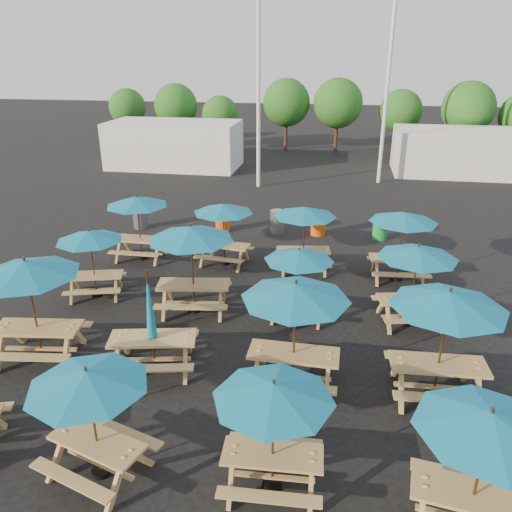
% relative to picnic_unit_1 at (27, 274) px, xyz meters
% --- Properties ---
extents(ground, '(120.00, 120.00, 0.00)m').
position_rel_picnic_unit_1_xyz_m(ground, '(4.44, 3.06, -2.22)').
color(ground, black).
rests_on(ground, ground).
extents(picnic_unit_1, '(2.63, 2.63, 2.56)m').
position_rel_picnic_unit_1_xyz_m(picnic_unit_1, '(0.00, 0.00, 0.00)').
color(picnic_unit_1, tan).
rests_on(picnic_unit_1, ground).
extents(picnic_unit_2, '(2.36, 2.36, 2.08)m').
position_rel_picnic_unit_1_xyz_m(picnic_unit_2, '(-0.21, 3.30, -0.41)').
color(picnic_unit_2, tan).
rests_on(picnic_unit_2, ground).
extents(picnic_unit_3, '(2.13, 2.13, 2.30)m').
position_rel_picnic_unit_1_xyz_m(picnic_unit_3, '(0.04, 6.27, -0.22)').
color(picnic_unit_3, tan).
rests_on(picnic_unit_3, ground).
extents(picnic_unit_4, '(2.50, 2.50, 2.16)m').
position_rel_picnic_unit_1_xyz_m(picnic_unit_4, '(3.00, -3.10, -0.34)').
color(picnic_unit_4, tan).
rests_on(picnic_unit_4, ground).
extents(picnic_unit_5, '(2.26, 2.06, 2.49)m').
position_rel_picnic_unit_1_xyz_m(picnic_unit_5, '(2.83, 0.04, -1.19)').
color(picnic_unit_5, tan).
rests_on(picnic_unit_5, ground).
extents(picnic_unit_6, '(2.66, 2.66, 2.54)m').
position_rel_picnic_unit_1_xyz_m(picnic_unit_6, '(2.96, 2.89, -0.01)').
color(picnic_unit_6, tan).
rests_on(picnic_unit_6, ground).
extents(picnic_unit_7, '(2.24, 2.24, 2.18)m').
position_rel_picnic_unit_1_xyz_m(picnic_unit_7, '(3.04, 6.30, -0.32)').
color(picnic_unit_7, tan).
rests_on(picnic_unit_7, ground).
extents(picnic_unit_8, '(2.05, 2.05, 2.13)m').
position_rel_picnic_unit_1_xyz_m(picnic_unit_8, '(5.99, -2.87, -0.37)').
color(picnic_unit_8, tan).
rests_on(picnic_unit_8, ground).
extents(picnic_unit_9, '(2.34, 2.34, 2.49)m').
position_rel_picnic_unit_1_xyz_m(picnic_unit_9, '(6.05, -0.03, -0.05)').
color(picnic_unit_9, tan).
rests_on(picnic_unit_9, ground).
extents(picnic_unit_10, '(1.90, 1.90, 2.03)m').
position_rel_picnic_unit_1_xyz_m(picnic_unit_10, '(5.86, 2.95, -0.45)').
color(picnic_unit_10, tan).
rests_on(picnic_unit_10, ground).
extents(picnic_unit_11, '(2.35, 2.35, 2.24)m').
position_rel_picnic_unit_1_xyz_m(picnic_unit_11, '(5.75, 6.22, -0.27)').
color(picnic_unit_11, tan).
rests_on(picnic_unit_11, ground).
extents(picnic_unit_12, '(2.40, 2.40, 2.29)m').
position_rel_picnic_unit_1_xyz_m(picnic_unit_12, '(9.05, -3.22, -0.23)').
color(picnic_unit_12, tan).
rests_on(picnic_unit_12, ground).
extents(picnic_unit_13, '(2.43, 2.43, 2.52)m').
position_rel_picnic_unit_1_xyz_m(picnic_unit_13, '(9.06, 0.07, -0.03)').
color(picnic_unit_13, tan).
rests_on(picnic_unit_13, ground).
extents(picnic_unit_14, '(2.45, 2.45, 2.25)m').
position_rel_picnic_unit_1_xyz_m(picnic_unit_14, '(8.89, 3.19, -0.26)').
color(picnic_unit_14, tan).
rests_on(picnic_unit_14, ground).
extents(picnic_unit_15, '(2.28, 2.28, 2.30)m').
position_rel_picnic_unit_1_xyz_m(picnic_unit_15, '(8.81, 5.99, -0.22)').
color(picnic_unit_15, tan).
rests_on(picnic_unit_15, ground).
extents(waste_bin_0, '(0.58, 0.58, 0.94)m').
position_rel_picnic_unit_1_xyz_m(waste_bin_0, '(-1.27, 9.46, -1.75)').
color(waste_bin_0, gray).
rests_on(waste_bin_0, ground).
extents(waste_bin_1, '(0.58, 0.58, 0.94)m').
position_rel_picnic_unit_1_xyz_m(waste_bin_1, '(2.18, 9.68, -1.75)').
color(waste_bin_1, '#E34C0D').
rests_on(waste_bin_1, ground).
extents(waste_bin_2, '(0.58, 0.58, 0.94)m').
position_rel_picnic_unit_1_xyz_m(waste_bin_2, '(4.42, 9.78, -1.75)').
color(waste_bin_2, gray).
rests_on(waste_bin_2, ground).
extents(waste_bin_3, '(0.58, 0.58, 0.94)m').
position_rel_picnic_unit_1_xyz_m(waste_bin_3, '(6.06, 9.84, -1.75)').
color(waste_bin_3, '#E34C0D').
rests_on(waste_bin_3, ground).
extents(waste_bin_4, '(0.58, 0.58, 0.94)m').
position_rel_picnic_unit_1_xyz_m(waste_bin_4, '(8.48, 9.77, -1.75)').
color(waste_bin_4, '#1A9037').
rests_on(waste_bin_4, ground).
extents(mast_0, '(0.20, 0.20, 12.00)m').
position_rel_picnic_unit_1_xyz_m(mast_0, '(2.44, 17.06, 3.78)').
color(mast_0, silver).
rests_on(mast_0, ground).
extents(mast_1, '(0.20, 0.20, 12.00)m').
position_rel_picnic_unit_1_xyz_m(mast_1, '(8.94, 19.06, 3.78)').
color(mast_1, silver).
rests_on(mast_1, ground).
extents(event_tent_0, '(8.00, 4.00, 2.80)m').
position_rel_picnic_unit_1_xyz_m(event_tent_0, '(-3.56, 21.06, -0.82)').
color(event_tent_0, silver).
rests_on(event_tent_0, ground).
extents(event_tent_1, '(7.00, 4.00, 2.60)m').
position_rel_picnic_unit_1_xyz_m(event_tent_1, '(13.44, 22.06, -0.92)').
color(event_tent_1, silver).
rests_on(event_tent_1, ground).
extents(tree_0, '(2.80, 2.80, 4.24)m').
position_rel_picnic_unit_1_xyz_m(tree_0, '(-9.63, 28.31, 0.61)').
color(tree_0, '#382314').
rests_on(tree_0, ground).
extents(tree_1, '(3.11, 3.11, 4.72)m').
position_rel_picnic_unit_1_xyz_m(tree_1, '(-5.30, 26.96, 0.93)').
color(tree_1, '#382314').
rests_on(tree_1, ground).
extents(tree_2, '(2.59, 2.59, 3.93)m').
position_rel_picnic_unit_1_xyz_m(tree_2, '(-1.95, 26.72, 0.41)').
color(tree_2, '#382314').
rests_on(tree_2, ground).
extents(tree_3, '(3.36, 3.36, 5.09)m').
position_rel_picnic_unit_1_xyz_m(tree_3, '(2.69, 27.78, 1.19)').
color(tree_3, '#382314').
rests_on(tree_3, ground).
extents(tree_4, '(3.41, 3.41, 5.17)m').
position_rel_picnic_unit_1_xyz_m(tree_4, '(6.34, 27.32, 1.24)').
color(tree_4, '#382314').
rests_on(tree_4, ground).
extents(tree_5, '(2.94, 2.94, 4.45)m').
position_rel_picnic_unit_1_xyz_m(tree_5, '(10.67, 27.74, 0.76)').
color(tree_5, '#382314').
rests_on(tree_5, ground).
extents(tree_6, '(3.38, 3.38, 5.13)m').
position_rel_picnic_unit_1_xyz_m(tree_6, '(14.68, 25.96, 1.21)').
color(tree_6, '#382314').
rests_on(tree_6, ground).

